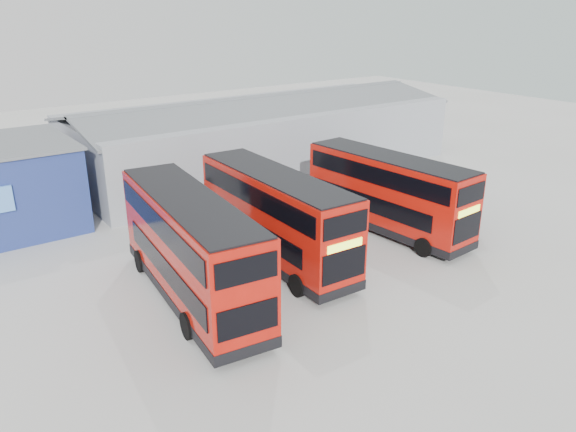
{
  "coord_description": "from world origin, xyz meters",
  "views": [
    {
      "loc": [
        -16.72,
        -17.53,
        12.65
      ],
      "look_at": [
        -0.4,
        5.01,
        2.1
      ],
      "focal_mm": 35.0,
      "sensor_mm": 36.0,
      "label": 1
    }
  ],
  "objects_px": {
    "double_decker_left": "(191,250)",
    "single_decker_blue": "(409,189)",
    "double_decker_centre": "(276,218)",
    "maintenance_shed": "(264,136)",
    "double_decker_right": "(388,194)"
  },
  "relations": [
    {
      "from": "double_decker_left",
      "to": "single_decker_blue",
      "type": "distance_m",
      "value": 17.27
    },
    {
      "from": "double_decker_centre",
      "to": "single_decker_blue",
      "type": "bearing_deg",
      "value": 9.22
    },
    {
      "from": "single_decker_blue",
      "to": "double_decker_right",
      "type": "bearing_deg",
      "value": 35.48
    },
    {
      "from": "double_decker_left",
      "to": "single_decker_blue",
      "type": "height_order",
      "value": "double_decker_left"
    },
    {
      "from": "maintenance_shed",
      "to": "double_decker_right",
      "type": "height_order",
      "value": "maintenance_shed"
    },
    {
      "from": "double_decker_right",
      "to": "single_decker_blue",
      "type": "distance_m",
      "value": 4.53
    },
    {
      "from": "double_decker_centre",
      "to": "double_decker_right",
      "type": "distance_m",
      "value": 7.62
    },
    {
      "from": "double_decker_centre",
      "to": "double_decker_right",
      "type": "relative_size",
      "value": 1.03
    },
    {
      "from": "maintenance_shed",
      "to": "double_decker_right",
      "type": "xyz_separation_m",
      "value": [
        -1.89,
        -15.89,
        -0.33
      ]
    },
    {
      "from": "double_decker_left",
      "to": "double_decker_right",
      "type": "height_order",
      "value": "double_decker_left"
    },
    {
      "from": "double_decker_left",
      "to": "double_decker_centre",
      "type": "height_order",
      "value": "double_decker_left"
    },
    {
      "from": "double_decker_centre",
      "to": "double_decker_right",
      "type": "xyz_separation_m",
      "value": [
        7.6,
        -0.47,
        -0.08
      ]
    },
    {
      "from": "maintenance_shed",
      "to": "double_decker_right",
      "type": "relative_size",
      "value": 2.79
    },
    {
      "from": "maintenance_shed",
      "to": "double_decker_centre",
      "type": "height_order",
      "value": "maintenance_shed"
    },
    {
      "from": "double_decker_left",
      "to": "single_decker_blue",
      "type": "relative_size",
      "value": 1.14
    }
  ]
}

